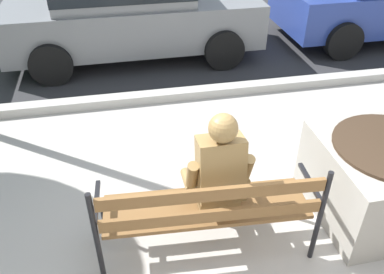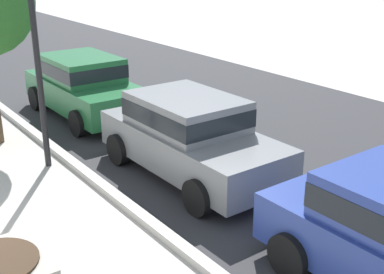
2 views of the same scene
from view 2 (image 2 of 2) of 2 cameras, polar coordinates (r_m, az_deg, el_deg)
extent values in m
cube|color=#2D2D30|center=(11.48, 13.35, -1.42)|extent=(60.00, 9.00, 0.01)
cube|color=#B2AFA8|center=(8.75, -7.04, -7.73)|extent=(60.00, 0.20, 0.12)
cube|color=#236638|center=(13.61, -11.81, 4.81)|extent=(4.12, 1.74, 0.70)
cube|color=#236638|center=(13.58, -12.28, 7.58)|extent=(2.15, 1.58, 0.60)
cube|color=black|center=(13.58, -12.28, 7.58)|extent=(2.16, 1.60, 0.33)
cylinder|color=black|center=(12.93, -5.76, 2.99)|extent=(0.64, 0.23, 0.64)
cylinder|color=black|center=(12.19, -12.60, 1.51)|extent=(0.64, 0.23, 0.64)
cylinder|color=black|center=(15.19, -11.01, 5.35)|extent=(0.64, 0.23, 0.64)
cylinder|color=black|center=(14.57, -17.02, 4.18)|extent=(0.64, 0.23, 0.64)
cube|color=slate|center=(9.74, -0.09, -1.01)|extent=(4.12, 1.74, 0.70)
cube|color=slate|center=(9.63, -0.62, 2.86)|extent=(2.15, 1.58, 0.60)
cube|color=black|center=(9.63, -0.62, 2.86)|extent=(2.16, 1.60, 0.33)
cylinder|color=black|center=(9.45, 8.93, -3.87)|extent=(0.64, 0.23, 0.64)
cylinder|color=black|center=(8.42, 0.69, -6.76)|extent=(0.64, 0.23, 0.64)
cylinder|color=black|center=(11.31, -0.66, 0.53)|extent=(0.64, 0.23, 0.64)
cylinder|color=black|center=(10.47, -8.20, -1.36)|extent=(0.64, 0.23, 0.64)
cylinder|color=black|center=(8.27, 19.00, -8.50)|extent=(0.64, 0.23, 0.64)
cylinder|color=black|center=(7.08, 10.86, -12.86)|extent=(0.64, 0.23, 0.64)
cylinder|color=black|center=(10.25, -16.68, 6.21)|extent=(0.12, 0.12, 3.60)
camera|label=1|loc=(7.89, -45.46, 4.76)|focal=37.51mm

